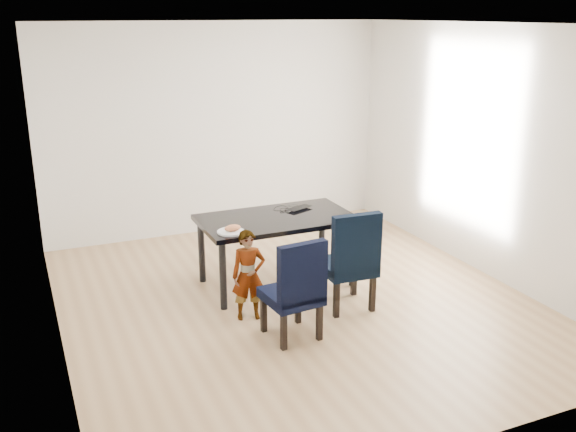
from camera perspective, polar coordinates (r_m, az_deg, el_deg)
name	(u,v)px	position (r m, az deg, el deg)	size (l,w,h in m)	color
floor	(296,302)	(6.55, 0.70, -7.63)	(4.50, 5.00, 0.01)	tan
ceiling	(297,23)	(5.93, 0.81, 16.79)	(4.50, 5.00, 0.01)	white
wall_back	(217,129)	(8.40, -6.35, 7.65)	(4.50, 0.01, 2.70)	white
wall_front	(466,261)	(4.05, 15.51, -3.91)	(4.50, 0.01, 2.70)	silver
wall_left	(45,198)	(5.59, -20.82, 1.51)	(0.01, 5.00, 2.70)	white
wall_right	(486,152)	(7.30, 17.19, 5.46)	(0.01, 5.00, 2.70)	white
dining_table	(277,251)	(6.83, -1.01, -3.10)	(1.60, 0.90, 0.75)	black
chair_left	(291,287)	(5.70, 0.29, -6.35)	(0.46, 0.48, 0.95)	black
chair_right	(346,258)	(6.29, 5.21, -3.74)	(0.49, 0.51, 1.01)	black
child	(249,275)	(6.05, -3.53, -5.28)	(0.32, 0.21, 0.88)	#D04B11
plate	(231,232)	(6.26, -5.10, -1.40)	(0.27, 0.27, 0.02)	white
sandwich	(233,228)	(6.24, -4.95, -1.07)	(0.17, 0.08, 0.07)	#BF6E44
laptop	(297,208)	(6.99, 0.77, 0.76)	(0.30, 0.19, 0.02)	black
cable_tangle	(286,211)	(6.90, -0.20, 0.46)	(0.13, 0.13, 0.01)	black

